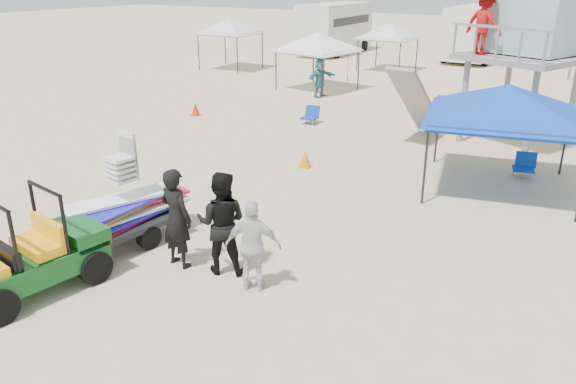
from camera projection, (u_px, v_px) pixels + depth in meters
The scene contains 20 objects.
ground at pixel (163, 322), 8.87m from camera, with size 140.00×140.00×0.00m, color beige.
utility_cart at pixel (27, 248), 9.43m from camera, with size 1.52×2.49×1.77m.
surf_trailer at pixel (130, 203), 11.29m from camera, with size 1.55×2.44×2.00m.
man_left at pixel (176, 218), 10.27m from camera, with size 0.70×0.46×1.91m, color black.
man_mid at pixel (222, 223), 10.06m from camera, with size 0.94×0.73×1.93m, color black.
man_right at pixel (253, 246), 9.51m from camera, with size 0.97×0.40×1.65m, color silver.
lifeguard_tower at pixel (527, 21), 16.95m from camera, with size 4.13×4.13×5.08m.
canopy_blue at pixel (509, 90), 13.48m from camera, with size 4.17×4.17×3.06m.
canopy_white_a at pixel (318, 36), 25.63m from camera, with size 3.39×3.39×3.01m.
canopy_white_b at pixel (230, 21), 31.19m from camera, with size 2.85×2.85×3.21m.
canopy_white_c at pixel (389, 26), 30.78m from camera, with size 2.74×2.74×3.00m.
umbrella_a at pixel (348, 64), 28.18m from camera, with size 1.90×1.93×1.74m, color red.
umbrella_b at pixel (406, 62), 28.74m from camera, with size 1.90×1.94×1.75m, color yellow.
cone_near at pixel (305, 159), 15.85m from camera, with size 0.34×0.34×0.50m, color orange.
cone_far at pixel (195, 109), 21.61m from camera, with size 0.34×0.34×0.50m, color red.
beach_chair_a at pixel (311, 115), 20.46m from camera, with size 0.58×0.62×0.64m.
beach_chair_b at pixel (525, 165), 15.16m from camera, with size 0.64×0.69×0.64m.
rv_far_left at pixel (335, 26), 37.92m from camera, with size 2.64×6.80×3.25m.
rv_mid_left at pixel (476, 31), 34.80m from camera, with size 2.65×6.50×3.25m.
distant_beachgoers at pixel (453, 98), 20.58m from camera, with size 16.92×4.67×1.76m.
Camera 1 is at (5.56, -5.43, 5.15)m, focal length 35.00 mm.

